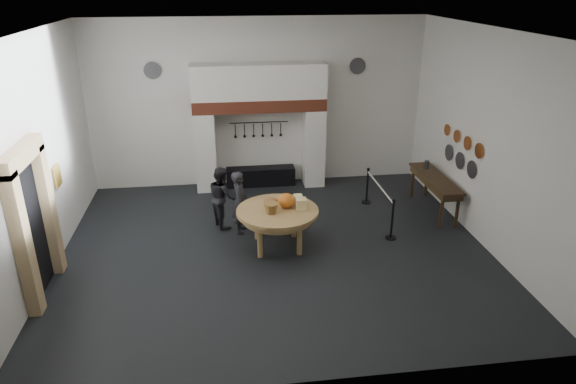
{
  "coord_description": "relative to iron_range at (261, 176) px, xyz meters",
  "views": [
    {
      "loc": [
        -1.04,
        -9.69,
        5.41
      ],
      "look_at": [
        0.26,
        -0.11,
        1.35
      ],
      "focal_mm": 32.0,
      "sensor_mm": 36.0,
      "label": 1
    }
  ],
  "objects": [
    {
      "name": "wall_right",
      "position": [
        4.5,
        -3.72,
        2.0
      ],
      "size": [
        0.02,
        8.0,
        4.5
      ],
      "primitive_type": "cube",
      "color": "silver",
      "rests_on": "floor"
    },
    {
      "name": "door_lintel",
      "position": [
        -4.38,
        -4.72,
        2.4
      ],
      "size": [
        0.22,
        1.7,
        0.3
      ],
      "primitive_type": "cube",
      "color": "tan",
      "rests_on": "door_jamb_near"
    },
    {
      "name": "visitor_far",
      "position": [
        -1.1,
        -2.42,
        0.47
      ],
      "size": [
        0.75,
        0.84,
        1.44
      ],
      "primitive_type": "imported",
      "rotation": [
        0.0,
        0.0,
        1.92
      ],
      "color": "black",
      "rests_on": "floor"
    },
    {
      "name": "iron_range",
      "position": [
        0.0,
        0.0,
        0.0
      ],
      "size": [
        1.9,
        0.45,
        0.5
      ],
      "primitive_type": "cube",
      "color": "black",
      "rests_on": "floor"
    },
    {
      "name": "pewter_plate_left",
      "position": [
        4.46,
        -3.32,
        1.2
      ],
      "size": [
        0.03,
        0.4,
        0.4
      ],
      "primitive_type": "cylinder",
      "rotation": [
        0.0,
        1.57,
        0.0
      ],
      "color": "#4C4C51",
      "rests_on": "wall_right"
    },
    {
      "name": "copper_pan_a",
      "position": [
        4.46,
        -3.52,
        1.7
      ],
      "size": [
        0.03,
        0.34,
        0.34
      ],
      "primitive_type": "cylinder",
      "rotation": [
        0.0,
        1.57,
        0.0
      ],
      "color": "#C6662D",
      "rests_on": "wall_right"
    },
    {
      "name": "door_recess",
      "position": [
        -4.47,
        -4.72,
        1.0
      ],
      "size": [
        0.04,
        1.1,
        2.5
      ],
      "primitive_type": "cube",
      "color": "black",
      "rests_on": "floor"
    },
    {
      "name": "floor",
      "position": [
        0.0,
        -3.72,
        -0.25
      ],
      "size": [
        9.0,
        8.0,
        0.02
      ],
      "primitive_type": "cube",
      "color": "black",
      "rests_on": "ground"
    },
    {
      "name": "bread_loaf",
      "position": [
        -0.04,
        -3.28,
        0.69
      ],
      "size": [
        0.31,
        0.18,
        0.13
      ],
      "primitive_type": "ellipsoid",
      "color": "#9A6336",
      "rests_on": "work_table"
    },
    {
      "name": "door_jamb_near",
      "position": [
        -4.38,
        -5.42,
        1.05
      ],
      "size": [
        0.22,
        0.3,
        2.6
      ],
      "primitive_type": "cube",
      "color": "tan",
      "rests_on": "floor"
    },
    {
      "name": "barrier_post_far",
      "position": [
        2.61,
        -1.61,
        0.2
      ],
      "size": [
        0.05,
        0.05,
        0.9
      ],
      "primitive_type": "cylinder",
      "color": "black",
      "rests_on": "floor"
    },
    {
      "name": "cheese_block_small",
      "position": [
        0.54,
        -3.38,
        0.72
      ],
      "size": [
        0.18,
        0.18,
        0.2
      ],
      "primitive_type": "cube",
      "color": "#EEE78E",
      "rests_on": "work_table"
    },
    {
      "name": "hearth_brick_band",
      "position": [
        0.0,
        -0.07,
        2.06
      ],
      "size": [
        3.5,
        0.72,
        0.32
      ],
      "primitive_type": "cube",
      "color": "#9E442B",
      "rests_on": "chimney_pier_left"
    },
    {
      "name": "wall_plaque",
      "position": [
        -4.45,
        -2.92,
        1.35
      ],
      "size": [
        0.05,
        0.34,
        0.44
      ],
      "primitive_type": "cube",
      "color": "gold",
      "rests_on": "wall_left"
    },
    {
      "name": "wall_left",
      "position": [
        -4.5,
        -3.72,
        2.0
      ],
      "size": [
        0.02,
        8.0,
        4.5
      ],
      "primitive_type": "cube",
      "color": "silver",
      "rests_on": "floor"
    },
    {
      "name": "pewter_plate_back_right",
      "position": [
        2.7,
        0.24,
        2.95
      ],
      "size": [
        0.44,
        0.03,
        0.44
      ],
      "primitive_type": "cylinder",
      "rotation": [
        1.57,
        0.0,
        0.0
      ],
      "color": "#4C4C51",
      "rests_on": "wall_back"
    },
    {
      "name": "ceiling",
      "position": [
        0.0,
        -3.72,
        4.25
      ],
      "size": [
        9.0,
        8.0,
        0.02
      ],
      "primitive_type": "cube",
      "color": "silver",
      "rests_on": "wall_back"
    },
    {
      "name": "wicker_basket",
      "position": [
        -0.09,
        -3.78,
        0.73
      ],
      "size": [
        0.38,
        0.38,
        0.22
      ],
      "primitive_type": "cone",
      "rotation": [
        3.14,
        0.0,
        0.22
      ],
      "color": "#A4773C",
      "rests_on": "work_table"
    },
    {
      "name": "side_table",
      "position": [
        4.1,
        -2.32,
        0.62
      ],
      "size": [
        0.55,
        2.2,
        0.06
      ],
      "primitive_type": "cube",
      "color": "#3B2A15",
      "rests_on": "floor"
    },
    {
      "name": "pumpkin",
      "position": [
        0.26,
        -3.53,
        0.78
      ],
      "size": [
        0.36,
        0.36,
        0.31
      ],
      "primitive_type": "ellipsoid",
      "color": "orange",
      "rests_on": "work_table"
    },
    {
      "name": "barrier_post_near",
      "position": [
        2.61,
        -3.61,
        0.2
      ],
      "size": [
        0.05,
        0.05,
        0.9
      ],
      "primitive_type": "cylinder",
      "color": "black",
      "rests_on": "floor"
    },
    {
      "name": "wall_front",
      "position": [
        0.0,
        -7.72,
        2.0
      ],
      "size": [
        9.0,
        0.02,
        4.5
      ],
      "primitive_type": "cube",
      "color": "silver",
      "rests_on": "floor"
    },
    {
      "name": "work_table",
      "position": [
        0.06,
        -3.63,
        0.59
      ],
      "size": [
        2.08,
        2.08,
        0.07
      ],
      "primitive_type": "cylinder",
      "rotation": [
        0.0,
        0.0,
        0.22
      ],
      "color": "tan",
      "rests_on": "floor"
    },
    {
      "name": "chimney_pier_left",
      "position": [
        -1.48,
        -0.07,
        0.82
      ],
      "size": [
        0.55,
        0.7,
        2.15
      ],
      "primitive_type": "cube",
      "color": "silver",
      "rests_on": "floor"
    },
    {
      "name": "pewter_jug",
      "position": [
        4.1,
        -1.72,
        0.76
      ],
      "size": [
        0.12,
        0.12,
        0.22
      ],
      "primitive_type": "cylinder",
      "color": "#48494D",
      "rests_on": "side_table"
    },
    {
      "name": "cheese_block_big",
      "position": [
        0.56,
        -3.68,
        0.74
      ],
      "size": [
        0.22,
        0.22,
        0.24
      ],
      "primitive_type": "cube",
      "color": "#E1C886",
      "rests_on": "work_table"
    },
    {
      "name": "pewter_plate_mid",
      "position": [
        4.46,
        -2.72,
        1.2
      ],
      "size": [
        0.03,
        0.4,
        0.4
      ],
      "primitive_type": "cylinder",
      "rotation": [
        0.0,
        1.57,
        0.0
      ],
      "color": "#4C4C51",
      "rests_on": "wall_right"
    },
    {
      "name": "wall_back",
      "position": [
        0.0,
        0.28,
        2.0
      ],
      "size": [
        9.0,
        0.02,
        4.5
      ],
      "primitive_type": "cube",
      "color": "silver",
      "rests_on": "floor"
    },
    {
      "name": "chimney_pier_right",
      "position": [
        1.48,
        -0.07,
        0.82
      ],
      "size": [
        0.55,
        0.7,
        2.15
      ],
      "primitive_type": "cube",
      "color": "silver",
      "rests_on": "floor"
    },
    {
      "name": "pewter_plate_right",
      "position": [
        4.46,
        -2.12,
        1.2
      ],
      "size": [
        0.03,
        0.4,
        0.4
      ],
      "primitive_type": "cylinder",
      "rotation": [
        0.0,
        1.57,
        0.0
      ],
      "color": "#4C4C51",
      "rests_on": "wall_right"
    },
    {
      "name": "barrier_rope",
      "position": [
        2.61,
        -2.61,
        0.6
      ],
      "size": [
        0.04,
        2.0,
        0.04
      ],
      "primitive_type": "cylinder",
      "rotation": [
        1.57,
        0.0,
        0.0
      ],
      "color": "silver",
      "rests_on": "barrier_post_near"
    },
    {
      "name": "door_jamb_far",
      "position": [
        -4.38,
        -4.02,
        1.05
      ],
      "size": [
        0.22,
        0.3,
        2.6
      ],
      "primitive_type": "cube",
      "color": "tan",
      "rests_on": "floor"
    },
    {
      "name": "chimney_hood",
      "position": [
        0.0,
        -0.07,
        2.67
      ],
      "size": [
        3.5,
        0.7,
        0.9
      ],
      "primitive_type": "cube",
      "color": "silver",
      "rests_on": "hearth_brick_band"
    },
    {
      "name": "copper_pan_b",
      "position": [
        4.46,
        -2.97,
        1.7
      ],
      "size": [
        0.03,
        0.32,
        0.32
      ],
      "primitive_type": "cylinder",
      "rotation": [
        0.0,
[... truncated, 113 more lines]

